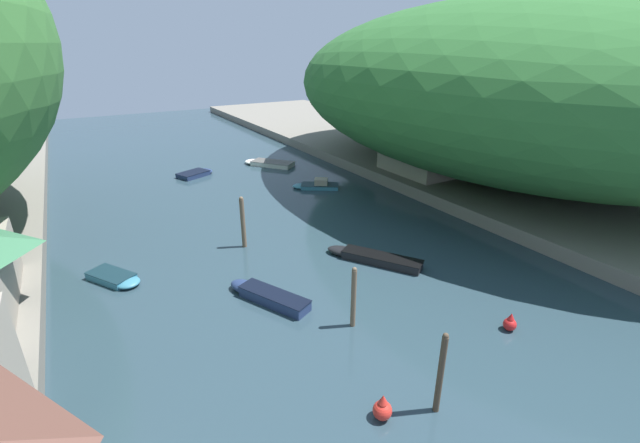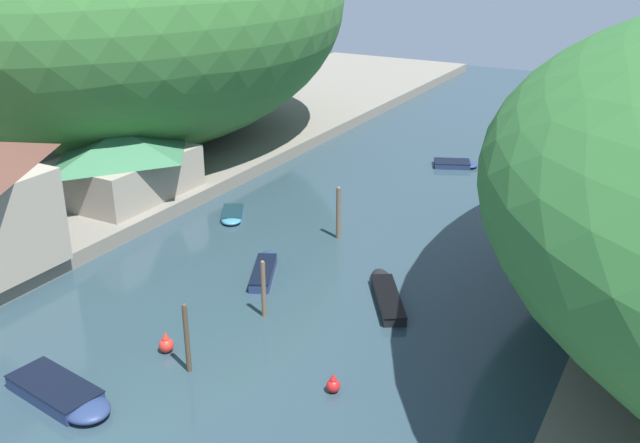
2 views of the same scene
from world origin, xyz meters
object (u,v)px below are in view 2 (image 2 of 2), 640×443
at_px(boathouse_shed, 124,161).
at_px(boat_mid_channel, 530,220).
at_px(boat_small_dinghy, 386,293).
at_px(boat_red_skiff, 265,268).
at_px(person_by_boathouse, 120,207).
at_px(boat_open_rowboat, 457,164).
at_px(boat_navy_launch, 232,216).
at_px(boat_white_cruiser, 552,178).
at_px(boat_far_upstream, 64,396).
at_px(channel_buoy_near, 166,344).
at_px(channel_buoy_far, 333,385).

height_order(boathouse_shed, boat_mid_channel, boathouse_shed).
xyz_separation_m(boat_small_dinghy, boat_mid_channel, (4.49, 14.97, 0.01)).
relative_size(boat_red_skiff, person_by_boathouse, 3.11).
xyz_separation_m(boat_open_rowboat, boat_navy_launch, (-10.26, -19.65, -0.02)).
bearing_deg(person_by_boathouse, boat_white_cruiser, -61.67).
relative_size(boat_far_upstream, boat_mid_channel, 1.28).
xyz_separation_m(boat_navy_launch, boat_mid_channel, (19.15, 9.45, 0.06)).
bearing_deg(channel_buoy_near, boat_navy_launch, 114.94).
distance_m(boathouse_shed, boat_open_rowboat, 28.61).
height_order(boat_small_dinghy, channel_buoy_near, channel_buoy_near).
relative_size(boat_red_skiff, boat_mid_channel, 1.13).
distance_m(boat_open_rowboat, boat_white_cruiser, 8.21).
relative_size(boathouse_shed, boat_navy_launch, 2.75).
xyz_separation_m(boat_navy_launch, boat_white_cruiser, (18.47, 19.67, 0.03)).
distance_m(boathouse_shed, boat_mid_channel, 29.78).
distance_m(boathouse_shed, boat_navy_launch, 9.06).
bearing_deg(boat_mid_channel, boat_small_dinghy, -163.24).
xyz_separation_m(boat_white_cruiser, boat_mid_channel, (0.68, -10.22, 0.03)).
distance_m(boat_white_cruiser, channel_buoy_far, 34.65).
xyz_separation_m(boat_open_rowboat, person_by_boathouse, (-15.19, -25.70, 1.79)).
height_order(boat_open_rowboat, channel_buoy_far, channel_buoy_far).
bearing_deg(channel_buoy_far, boat_far_upstream, -147.24).
xyz_separation_m(boat_red_skiff, boat_far_upstream, (-0.70, -15.12, 0.04)).
distance_m(boat_red_skiff, boat_white_cruiser, 28.41).
height_order(channel_buoy_far, person_by_boathouse, person_by_boathouse).
height_order(boat_red_skiff, boat_white_cruiser, boat_red_skiff).
relative_size(channel_buoy_far, person_by_boathouse, 0.57).
relative_size(boat_open_rowboat, boat_mid_channel, 0.93).
xyz_separation_m(channel_buoy_far, person_by_boathouse, (-21.19, 8.86, 1.65)).
distance_m(boat_small_dinghy, person_by_boathouse, 19.67).
height_order(boat_red_skiff, person_by_boathouse, person_by_boathouse).
distance_m(boathouse_shed, person_by_boathouse, 5.43).
xyz_separation_m(boat_mid_channel, channel_buoy_far, (-2.89, -24.36, 0.09)).
height_order(boathouse_shed, boat_navy_launch, boathouse_shed).
distance_m(boathouse_shed, boat_red_skiff, 15.99).
bearing_deg(person_by_boathouse, boat_navy_launch, -58.57).
distance_m(boat_open_rowboat, boat_far_upstream, 41.24).
distance_m(boat_red_skiff, channel_buoy_far, 12.74).
height_order(boat_open_rowboat, boat_small_dinghy, boat_small_dinghy).
height_order(boat_mid_channel, channel_buoy_near, channel_buoy_near).
bearing_deg(channel_buoy_far, boat_navy_launch, 137.48).
distance_m(boat_small_dinghy, boat_mid_channel, 15.63).
xyz_separation_m(boat_white_cruiser, boat_far_upstream, (-12.28, -41.06, 0.09)).
xyz_separation_m(channel_buoy_near, channel_buoy_far, (8.81, 1.11, -0.06)).
height_order(boat_open_rowboat, boat_navy_launch, boat_open_rowboat).
height_order(boat_navy_launch, boat_mid_channel, boat_mid_channel).
xyz_separation_m(boat_small_dinghy, channel_buoy_near, (-7.21, -10.50, 0.16)).
bearing_deg(boathouse_shed, channel_buoy_near, -42.00).
bearing_deg(channel_buoy_near, boat_open_rowboat, 85.50).
relative_size(boat_white_cruiser, person_by_boathouse, 3.52).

